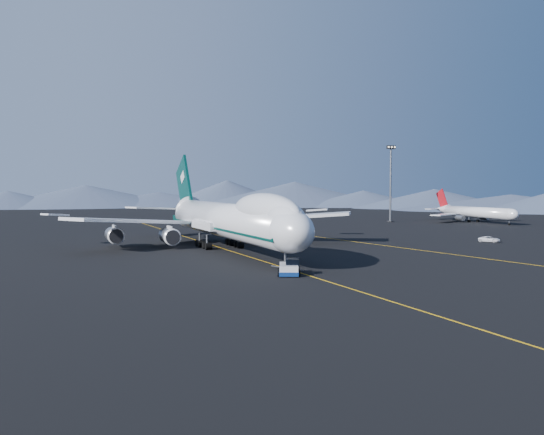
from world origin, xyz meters
name	(u,v)px	position (x,y,z in m)	size (l,w,h in m)	color
ground	(228,250)	(0.00, 0.00, 0.00)	(500.00, 500.00, 0.00)	black
taxiway_line_main	(228,250)	(0.00, 0.00, 0.01)	(0.25, 220.00, 0.01)	#E0A00D
taxiway_line_side	(341,240)	(30.00, 10.00, 0.01)	(0.25, 200.00, 0.01)	#E0A00D
boeing_747	(228,219)	(0.00, 0.03, 5.81)	(59.62, 72.43, 19.37)	silver
pushback_tug	(289,270)	(-2.21, -32.64, 0.72)	(4.51, 5.85, 2.28)	silver
second_jet	(474,212)	(100.95, 48.42, 3.29)	(33.79, 38.18, 10.86)	silver
service_van	(489,239)	(56.79, -6.70, 0.63)	(2.08, 4.50, 1.25)	white
floodlight_mast	(391,183)	(76.70, 60.56, 12.72)	(3.10, 2.33, 25.11)	black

